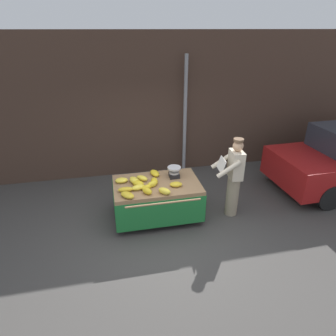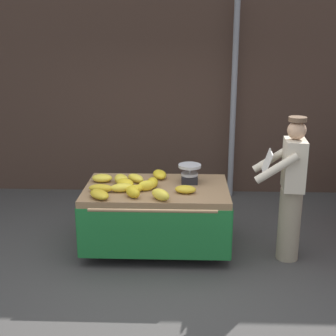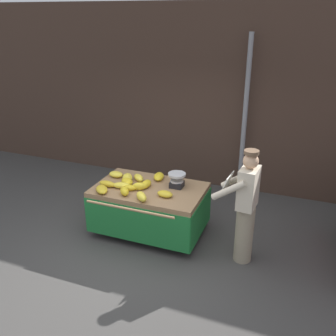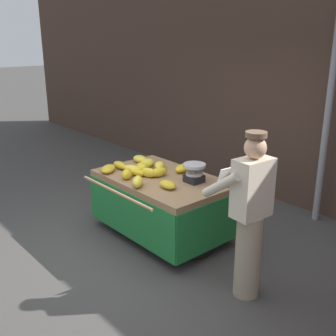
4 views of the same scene
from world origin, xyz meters
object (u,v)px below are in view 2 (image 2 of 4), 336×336
object	(u,v)px
banana_cart	(157,204)
banana_bunch_6	(135,189)
banana_bunch_3	(161,195)
banana_bunch_9	(99,194)
banana_bunch_2	(133,192)
banana_bunch_13	(152,183)
banana_bunch_7	(102,178)
banana_bunch_10	(121,179)
banana_bunch_1	(185,189)
banana_bunch_12	(101,188)
street_pole	(233,103)
banana_bunch_11	(146,186)
banana_bunch_0	(125,183)
vendor_person	(291,189)
banana_bunch_5	(122,188)
banana_bunch_4	(160,174)
banana_bunch_8	(136,178)
weighing_scale	(190,174)

from	to	relation	value
banana_cart	banana_bunch_6	bearing A→B (deg)	-139.82
banana_bunch_3	banana_bunch_9	world-z (taller)	banana_bunch_3
banana_bunch_2	banana_bunch_13	size ratio (longest dim) A/B	0.85
banana_bunch_7	banana_bunch_10	world-z (taller)	banana_bunch_10
banana_bunch_1	banana_bunch_12	distance (m)	0.99
banana_bunch_10	street_pole	bearing A→B (deg)	50.91
banana_bunch_10	banana_bunch_11	world-z (taller)	banana_bunch_11
banana_bunch_0	banana_bunch_6	size ratio (longest dim) A/B	1.11
banana_bunch_2	banana_bunch_10	bearing A→B (deg)	112.29
street_pole	banana_bunch_6	distance (m)	2.65
banana_bunch_1	banana_bunch_10	size ratio (longest dim) A/B	0.86
banana_bunch_0	banana_bunch_11	xyz separation A→B (m)	(0.26, -0.10, 0.01)
street_pole	banana_bunch_2	xyz separation A→B (m)	(-1.34, -2.36, -0.67)
vendor_person	banana_bunch_13	bearing A→B (deg)	173.17
banana_bunch_5	banana_bunch_7	size ratio (longest dim) A/B	1.11
vendor_person	banana_bunch_3	bearing A→B (deg)	-170.88
banana_bunch_2	banana_bunch_4	distance (m)	0.77
banana_bunch_2	banana_bunch_3	distance (m)	0.32
banana_cart	banana_bunch_5	xyz separation A→B (m)	(-0.39, -0.18, 0.26)
banana_bunch_0	banana_bunch_3	bearing A→B (deg)	-42.64
banana_bunch_7	banana_bunch_6	bearing A→B (deg)	-40.38
banana_bunch_8	banana_bunch_10	size ratio (longest dim) A/B	0.92
banana_cart	banana_bunch_4	world-z (taller)	banana_bunch_4
banana_bunch_3	banana_bunch_7	xyz separation A→B (m)	(-0.76, 0.62, -0.01)
banana_bunch_9	banana_bunch_12	distance (m)	0.21
banana_bunch_3	banana_bunch_5	size ratio (longest dim) A/B	0.92
banana_bunch_0	banana_bunch_2	world-z (taller)	banana_bunch_2
banana_bunch_11	banana_bunch_13	size ratio (longest dim) A/B	0.83
banana_bunch_4	weighing_scale	bearing A→B (deg)	-24.15
street_pole	banana_bunch_12	world-z (taller)	street_pole
banana_bunch_9	banana_bunch_7	bearing A→B (deg)	96.81
banana_bunch_1	banana_bunch_13	bearing A→B (deg)	154.28
banana_bunch_1	banana_bunch_8	world-z (taller)	banana_bunch_8
street_pole	banana_bunch_5	world-z (taller)	street_pole
street_pole	banana_bunch_13	size ratio (longest dim) A/B	12.34
weighing_scale	banana_bunch_10	world-z (taller)	weighing_scale
banana_bunch_5	banana_bunch_13	bearing A→B (deg)	26.08
banana_bunch_4	banana_bunch_12	xyz separation A→B (m)	(-0.66, -0.56, -0.00)
weighing_scale	banana_bunch_13	size ratio (longest dim) A/B	1.12
street_pole	banana_bunch_4	size ratio (longest dim) A/B	10.46
street_pole	banana_cart	xyz separation A→B (m)	(-1.10, -1.98, -0.94)
banana_cart	banana_bunch_5	size ratio (longest dim) A/B	6.32
banana_bunch_2	banana_bunch_8	distance (m)	0.56
banana_bunch_9	banana_bunch_10	bearing A→B (deg)	70.34
banana_cart	banana_bunch_9	bearing A→B (deg)	-146.35
banana_bunch_7	banana_bunch_12	distance (m)	0.39
weighing_scale	banana_bunch_5	size ratio (longest dim) A/B	1.01
banana_bunch_3	banana_bunch_0	bearing A→B (deg)	137.36
banana_bunch_13	banana_bunch_1	bearing A→B (deg)	-25.72
banana_bunch_4	banana_bunch_7	size ratio (longest dim) A/B	1.17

